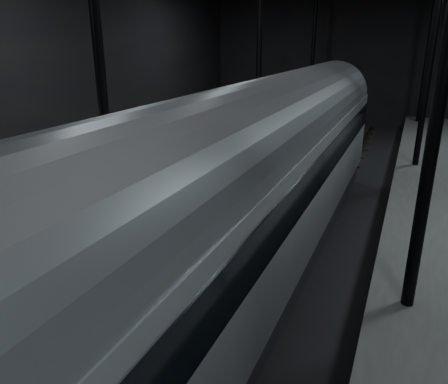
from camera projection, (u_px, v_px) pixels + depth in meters
The scene contains 6 objects.
ground at pixel (285, 241), 14.61m from camera, with size 44.00×44.00×0.00m, color black.
platform_left at pixel (101, 196), 17.24m from camera, with size 9.00×43.80×1.00m, color #4B4B49.
tactile_strip at pixel (197, 199), 15.49m from camera, with size 0.50×43.80×0.01m, color #9B681C.
track at pixel (285, 239), 14.59m from camera, with size 2.40×43.00×0.24m.
train at pixel (266, 174), 11.62m from camera, with size 3.00×20.03×5.35m.
woman at pixel (107, 184), 14.76m from camera, with size 0.55×0.36×1.50m, color #9A745E.
Camera 1 is at (3.37, -12.97, 6.37)m, focal length 35.00 mm.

